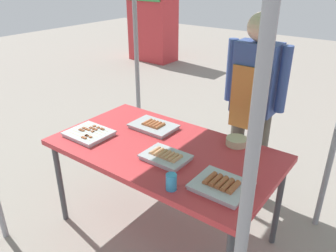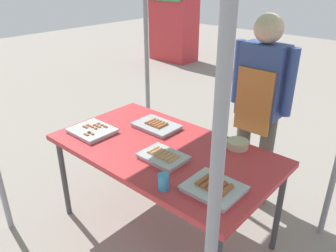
{
  "view_description": "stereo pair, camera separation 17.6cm",
  "coord_description": "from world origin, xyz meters",
  "px_view_note": "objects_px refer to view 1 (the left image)",
  "views": [
    {
      "loc": [
        1.27,
        -1.64,
        1.9
      ],
      "look_at": [
        0.0,
        0.05,
        0.9
      ],
      "focal_mm": 35.79,
      "sensor_mm": 36.0,
      "label": 1
    },
    {
      "loc": [
        1.4,
        -1.53,
        1.9
      ],
      "look_at": [
        0.0,
        0.05,
        0.9
      ],
      "focal_mm": 35.79,
      "sensor_mm": 36.0,
      "label": 2
    }
  ],
  "objects_px": {
    "tray_meat_skewers": "(89,134)",
    "neighbor_stall_left": "(153,18)",
    "tray_pork_links": "(166,157)",
    "vendor_woman": "(254,96)",
    "tray_grilled_sausages": "(153,126)",
    "drink_cup_near_edge": "(171,182)",
    "stall_table": "(164,154)",
    "tray_spring_rolls": "(221,185)",
    "condiment_bowl": "(237,141)"
  },
  "relations": [
    {
      "from": "stall_table",
      "to": "drink_cup_near_edge",
      "type": "distance_m",
      "value": 0.5
    },
    {
      "from": "tray_meat_skewers",
      "to": "tray_spring_rolls",
      "type": "height_order",
      "value": "tray_spring_rolls"
    },
    {
      "from": "tray_spring_rolls",
      "to": "condiment_bowl",
      "type": "height_order",
      "value": "tray_spring_rolls"
    },
    {
      "from": "neighbor_stall_left",
      "to": "tray_spring_rolls",
      "type": "bearing_deg",
      "value": -47.07
    },
    {
      "from": "tray_pork_links",
      "to": "vendor_woman",
      "type": "xyz_separation_m",
      "value": [
        0.18,
        0.96,
        0.18
      ]
    },
    {
      "from": "tray_pork_links",
      "to": "tray_spring_rolls",
      "type": "bearing_deg",
      "value": -8.36
    },
    {
      "from": "stall_table",
      "to": "neighbor_stall_left",
      "type": "relative_size",
      "value": 0.88
    },
    {
      "from": "tray_spring_rolls",
      "to": "neighbor_stall_left",
      "type": "height_order",
      "value": "neighbor_stall_left"
    },
    {
      "from": "drink_cup_near_edge",
      "to": "neighbor_stall_left",
      "type": "bearing_deg",
      "value": 130.19
    },
    {
      "from": "stall_table",
      "to": "tray_grilled_sausages",
      "type": "relative_size",
      "value": 4.54
    },
    {
      "from": "tray_meat_skewers",
      "to": "tray_spring_rolls",
      "type": "relative_size",
      "value": 1.01
    },
    {
      "from": "tray_spring_rolls",
      "to": "condiment_bowl",
      "type": "relative_size",
      "value": 2.04
    },
    {
      "from": "tray_meat_skewers",
      "to": "drink_cup_near_edge",
      "type": "xyz_separation_m",
      "value": [
        0.9,
        -0.17,
        0.03
      ]
    },
    {
      "from": "stall_table",
      "to": "neighbor_stall_left",
      "type": "distance_m",
      "value": 5.5
    },
    {
      "from": "tray_grilled_sausages",
      "to": "condiment_bowl",
      "type": "relative_size",
      "value": 2.28
    },
    {
      "from": "tray_meat_skewers",
      "to": "vendor_woman",
      "type": "bearing_deg",
      "value": 50.4
    },
    {
      "from": "tray_pork_links",
      "to": "tray_spring_rolls",
      "type": "relative_size",
      "value": 0.97
    },
    {
      "from": "tray_grilled_sausages",
      "to": "tray_meat_skewers",
      "type": "distance_m",
      "value": 0.5
    },
    {
      "from": "condiment_bowl",
      "to": "drink_cup_near_edge",
      "type": "bearing_deg",
      "value": -94.64
    },
    {
      "from": "tray_meat_skewers",
      "to": "tray_pork_links",
      "type": "height_order",
      "value": "tray_pork_links"
    },
    {
      "from": "stall_table",
      "to": "condiment_bowl",
      "type": "height_order",
      "value": "condiment_bowl"
    },
    {
      "from": "stall_table",
      "to": "vendor_woman",
      "type": "height_order",
      "value": "vendor_woman"
    },
    {
      "from": "tray_pork_links",
      "to": "tray_spring_rolls",
      "type": "xyz_separation_m",
      "value": [
        0.45,
        -0.07,
        0.0
      ]
    },
    {
      "from": "condiment_bowl",
      "to": "vendor_woman",
      "type": "xyz_separation_m",
      "value": [
        -0.11,
        0.49,
        0.18
      ]
    },
    {
      "from": "tray_pork_links",
      "to": "condiment_bowl",
      "type": "xyz_separation_m",
      "value": [
        0.28,
        0.47,
        0.01
      ]
    },
    {
      "from": "stall_table",
      "to": "neighbor_stall_left",
      "type": "bearing_deg",
      "value": 129.99
    },
    {
      "from": "tray_grilled_sausages",
      "to": "condiment_bowl",
      "type": "distance_m",
      "value": 0.66
    },
    {
      "from": "stall_table",
      "to": "tray_pork_links",
      "type": "bearing_deg",
      "value": -48.12
    },
    {
      "from": "tray_pork_links",
      "to": "drink_cup_near_edge",
      "type": "height_order",
      "value": "drink_cup_near_edge"
    },
    {
      "from": "tray_spring_rolls",
      "to": "neighbor_stall_left",
      "type": "distance_m",
      "value": 6.0
    },
    {
      "from": "vendor_woman",
      "to": "neighbor_stall_left",
      "type": "distance_m",
      "value": 5.09
    },
    {
      "from": "tray_pork_links",
      "to": "drink_cup_near_edge",
      "type": "relative_size",
      "value": 3.04
    },
    {
      "from": "tray_pork_links",
      "to": "neighbor_stall_left",
      "type": "distance_m",
      "value": 5.66
    },
    {
      "from": "tray_grilled_sausages",
      "to": "vendor_woman",
      "type": "relative_size",
      "value": 0.22
    },
    {
      "from": "tray_meat_skewers",
      "to": "neighbor_stall_left",
      "type": "bearing_deg",
      "value": 123.96
    },
    {
      "from": "tray_meat_skewers",
      "to": "tray_pork_links",
      "type": "distance_m",
      "value": 0.68
    },
    {
      "from": "tray_pork_links",
      "to": "condiment_bowl",
      "type": "bearing_deg",
      "value": 58.77
    },
    {
      "from": "condiment_bowl",
      "to": "neighbor_stall_left",
      "type": "distance_m",
      "value": 5.5
    },
    {
      "from": "tray_grilled_sausages",
      "to": "tray_pork_links",
      "type": "height_order",
      "value": "tray_grilled_sausages"
    },
    {
      "from": "tray_grilled_sausages",
      "to": "drink_cup_near_edge",
      "type": "distance_m",
      "value": 0.82
    },
    {
      "from": "stall_table",
      "to": "tray_spring_rolls",
      "type": "height_order",
      "value": "tray_spring_rolls"
    },
    {
      "from": "tray_meat_skewers",
      "to": "vendor_woman",
      "type": "distance_m",
      "value": 1.35
    },
    {
      "from": "vendor_woman",
      "to": "neighbor_stall_left",
      "type": "height_order",
      "value": "neighbor_stall_left"
    },
    {
      "from": "vendor_woman",
      "to": "condiment_bowl",
      "type": "bearing_deg",
      "value": 102.35
    },
    {
      "from": "tray_spring_rolls",
      "to": "condiment_bowl",
      "type": "distance_m",
      "value": 0.56
    },
    {
      "from": "drink_cup_near_edge",
      "to": "vendor_woman",
      "type": "relative_size",
      "value": 0.06
    },
    {
      "from": "stall_table",
      "to": "tray_spring_rolls",
      "type": "xyz_separation_m",
      "value": [
        0.56,
        -0.19,
        0.07
      ]
    },
    {
      "from": "tray_meat_skewers",
      "to": "tray_pork_links",
      "type": "relative_size",
      "value": 1.05
    },
    {
      "from": "tray_pork_links",
      "to": "stall_table",
      "type": "bearing_deg",
      "value": 131.88
    },
    {
      "from": "stall_table",
      "to": "tray_grilled_sausages",
      "type": "bearing_deg",
      "value": 142.0
    }
  ]
}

